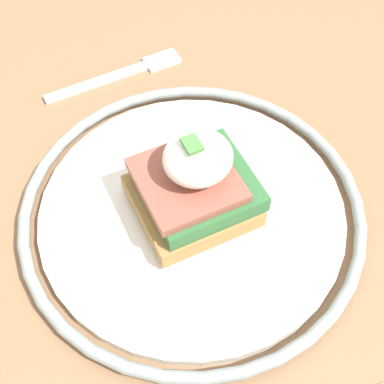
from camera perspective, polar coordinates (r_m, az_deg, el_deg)
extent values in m
cube|color=#846042|center=(0.46, 1.19, -4.37)|extent=(0.89, 0.81, 0.03)
cylinder|color=#846042|center=(1.07, 8.26, 8.51)|extent=(0.06, 0.06, 0.71)
cylinder|color=silver|center=(0.45, 0.00, -2.22)|extent=(0.25, 0.25, 0.01)
torus|color=gray|center=(0.44, 0.00, -1.87)|extent=(0.29, 0.29, 0.01)
cube|color=#9E703D|center=(0.43, 0.00, -0.90)|extent=(0.08, 0.09, 0.02)
cube|color=#2D6033|center=(0.42, 0.40, 0.53)|extent=(0.08, 0.08, 0.02)
cube|color=brown|center=(0.41, -0.57, 1.31)|extent=(0.07, 0.07, 0.01)
ellipsoid|color=white|center=(0.39, -0.01, 3.41)|extent=(0.05, 0.05, 0.04)
cube|color=#47843D|center=(0.38, 0.00, 5.12)|extent=(0.02, 0.01, 0.00)
cube|color=silver|center=(0.56, -10.11, 11.45)|extent=(0.01, 0.11, 0.00)
cube|color=silver|center=(0.58, -3.21, 13.85)|extent=(0.02, 0.04, 0.00)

